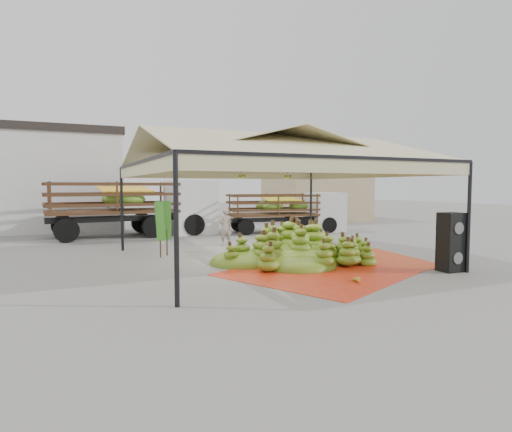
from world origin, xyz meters
name	(u,v)px	position (x,y,z in m)	size (l,w,h in m)	color
ground	(270,260)	(0.00, 0.00, 0.00)	(90.00, 90.00, 0.00)	slate
canopy_tent	(270,156)	(0.00, 0.00, 3.30)	(8.10, 8.10, 4.00)	black
building_tan	(316,190)	(10.00, 13.00, 2.07)	(6.30, 5.30, 4.10)	tan
tarp_left	(318,273)	(0.27, -2.38, 0.01)	(4.37, 4.16, 0.01)	red
tarp_right	(358,260)	(2.54, -1.19, 0.01)	(3.92, 4.11, 0.01)	#CB4113
banana_heap	(296,243)	(0.63, -0.55, 0.57)	(5.34, 4.39, 1.14)	#5B821B
hand_yellow_a	(353,278)	(0.43, -3.70, 0.10)	(0.43, 0.35, 0.19)	gold
hand_yellow_b	(326,262)	(1.05, -1.58, 0.11)	(0.46, 0.38, 0.21)	gold
hand_red_a	(363,257)	(2.74, -1.18, 0.09)	(0.39, 0.32, 0.18)	#571C13
hand_red_b	(349,262)	(1.68, -1.86, 0.11)	(0.46, 0.38, 0.21)	#562913
hand_green	(264,267)	(-0.94, -1.52, 0.10)	(0.46, 0.37, 0.21)	#427618
hanging_bunches	(265,177)	(-0.50, -0.70, 2.62)	(1.74, 0.24, 0.20)	#547D1A
speaker_stack	(451,242)	(3.70, -3.70, 0.81)	(0.61, 0.53, 1.62)	black
banana_leaves	(162,256)	(-2.97, 2.11, 0.00)	(0.96, 1.36, 3.70)	#237E21
vendor	(225,227)	(-0.13, 3.69, 0.74)	(0.54, 0.36, 1.49)	gray
truck_left	(140,202)	(-2.58, 8.58, 1.61)	(7.71, 3.00, 2.60)	#4E331A
truck_right	(291,208)	(4.69, 7.05, 1.24)	(6.10, 2.95, 2.01)	#522B1B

